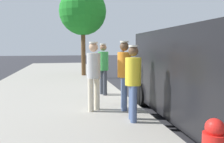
# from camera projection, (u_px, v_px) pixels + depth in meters

# --- Properties ---
(ground_plane) EXTENTS (80.00, 80.00, 0.00)m
(ground_plane) POSITION_uv_depth(u_px,v_px,m) (157.00, 100.00, 7.42)
(ground_plane) COLOR #2D2D33
(sidewalk_slab) EXTENTS (5.00, 32.00, 0.15)m
(sidewalk_slab) POSITION_uv_depth(u_px,v_px,m) (48.00, 103.00, 6.69)
(sidewalk_slab) COLOR #9E998E
(sidewalk_slab) RESTS_ON ground
(parking_meter_near) EXTENTS (0.14, 0.18, 1.52)m
(parking_meter_near) POSITION_uv_depth(u_px,v_px,m) (122.00, 67.00, 6.43)
(parking_meter_near) COLOR gray
(parking_meter_near) RESTS_ON sidewalk_slab
(pedestrian_in_gray) EXTENTS (0.34, 0.34, 1.72)m
(pedestrian_in_gray) POSITION_uv_depth(u_px,v_px,m) (94.00, 72.00, 5.55)
(pedestrian_in_gray) COLOR beige
(pedestrian_in_gray) RESTS_ON sidewalk_slab
(pedestrian_in_yellow) EXTENTS (0.34, 0.36, 1.64)m
(pedestrian_in_yellow) POSITION_uv_depth(u_px,v_px,m) (133.00, 78.00, 4.76)
(pedestrian_in_yellow) COLOR #4C608C
(pedestrian_in_yellow) RESTS_ON sidewalk_slab
(pedestrian_in_orange) EXTENTS (0.34, 0.36, 1.75)m
(pedestrian_in_orange) POSITION_uv_depth(u_px,v_px,m) (124.00, 71.00, 5.63)
(pedestrian_in_orange) COLOR #4C608C
(pedestrian_in_orange) RESTS_ON sidewalk_slab
(pedestrian_in_green) EXTENTS (0.34, 0.35, 1.71)m
(pedestrian_in_green) POSITION_uv_depth(u_px,v_px,m) (103.00, 65.00, 7.42)
(pedestrian_in_green) COLOR #383D47
(pedestrian_in_green) RESTS_ON sidewalk_slab
(parked_van) EXTENTS (2.25, 5.25, 2.15)m
(parked_van) POSITION_uv_depth(u_px,v_px,m) (216.00, 75.00, 4.69)
(parked_van) COLOR black
(parked_van) RESTS_ON ground
(street_tree) EXTENTS (2.59, 2.59, 4.83)m
(street_tree) POSITION_uv_depth(u_px,v_px,m) (83.00, 12.00, 12.29)
(street_tree) COLOR brown
(street_tree) RESTS_ON sidewalk_slab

